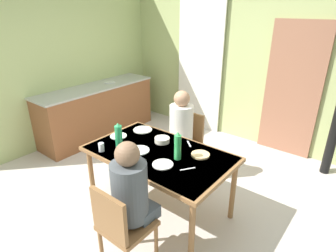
{
  "coord_description": "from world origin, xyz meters",
  "views": [
    {
      "loc": [
        1.98,
        -2.11,
        2.17
      ],
      "look_at": [
        0.28,
        0.0,
        1.0
      ],
      "focal_mm": 29.88,
      "sensor_mm": 36.0,
      "label": 1
    }
  ],
  "objects": [
    {
      "name": "water_bottle_green_far",
      "position": [
        -0.15,
        -0.32,
        0.88
      ],
      "size": [
        0.08,
        0.08,
        0.28
      ],
      "color": "#279B57",
      "rests_on": "dining_table"
    },
    {
      "name": "drinking_glass_by_near_diner",
      "position": [
        -0.21,
        -0.51,
        0.79
      ],
      "size": [
        0.06,
        0.06,
        0.09
      ],
      "primitive_type": "cylinder",
      "color": "silver",
      "rests_on": "dining_table"
    },
    {
      "name": "dinner_plate_near_left",
      "position": [
        0.1,
        -0.26,
        0.75
      ],
      "size": [
        0.22,
        0.22,
        0.01
      ],
      "primitive_type": "cylinder",
      "color": "white",
      "rests_on": "dining_table"
    },
    {
      "name": "person_near_diner",
      "position": [
        0.56,
        -0.82,
        0.78
      ],
      "size": [
        0.3,
        0.37,
        0.77
      ],
      "color": "#45505A",
      "rests_on": "ground_plane"
    },
    {
      "name": "chair_near_diner",
      "position": [
        0.56,
        -0.96,
        0.5
      ],
      "size": [
        0.4,
        0.4,
        0.87
      ],
      "color": "brown",
      "rests_on": "ground_plane"
    },
    {
      "name": "curtain_panel",
      "position": [
        -0.72,
        2.16,
        1.17
      ],
      "size": [
        0.9,
        0.03,
        2.35
      ],
      "primitive_type": "cube",
      "color": "white",
      "rests_on": "ground_plane"
    },
    {
      "name": "dinner_plate_near_right",
      "position": [
        -0.34,
        -0.16,
        0.75
      ],
      "size": [
        0.2,
        0.2,
        0.01
      ],
      "primitive_type": "cylinder",
      "color": "white",
      "rests_on": "dining_table"
    },
    {
      "name": "dinner_plate_far_side",
      "position": [
        -0.24,
        0.15,
        0.75
      ],
      "size": [
        0.23,
        0.23,
        0.01
      ],
      "primitive_type": "cylinder",
      "color": "white",
      "rests_on": "dining_table"
    },
    {
      "name": "person_far_diner",
      "position": [
        0.07,
        0.53,
        0.78
      ],
      "size": [
        0.3,
        0.37,
        0.77
      ],
      "rotation": [
        0.0,
        0.0,
        3.14
      ],
      "color": "silver",
      "rests_on": "ground_plane"
    },
    {
      "name": "bread_plate_sliced",
      "position": [
        0.66,
        0.06,
        0.76
      ],
      "size": [
        0.19,
        0.19,
        0.02
      ],
      "primitive_type": "cylinder",
      "color": "#DBB77A",
      "rests_on": "dining_table"
    },
    {
      "name": "cutlery_knife_near",
      "position": [
        0.71,
        -0.23,
        0.75
      ],
      "size": [
        0.1,
        0.13,
        0.0
      ],
      "primitive_type": "cube",
      "rotation": [
        0.0,
        0.0,
        0.98
      ],
      "color": "silver",
      "rests_on": "dining_table"
    },
    {
      "name": "door_wooden",
      "position": [
        0.91,
        2.18,
        1.0
      ],
      "size": [
        0.8,
        0.05,
        2.0
      ],
      "primitive_type": "cube",
      "color": "#946048",
      "rests_on": "ground_plane"
    },
    {
      "name": "kitchen_counter",
      "position": [
        -1.9,
        0.73,
        0.45
      ],
      "size": [
        0.61,
        2.16,
        0.91
      ],
      "color": "brown",
      "rests_on": "ground_plane"
    },
    {
      "name": "serving_bowl_center",
      "position": [
        0.16,
        0.05,
        0.77
      ],
      "size": [
        0.17,
        0.17,
        0.05
      ],
      "primitive_type": "cylinder",
      "color": "silver",
      "rests_on": "dining_table"
    },
    {
      "name": "dining_table",
      "position": [
        0.28,
        -0.15,
        0.68
      ],
      "size": [
        1.54,
        0.92,
        0.75
      ],
      "color": "brown",
      "rests_on": "ground_plane"
    },
    {
      "name": "wall_back",
      "position": [
        0.0,
        2.26,
        1.4
      ],
      "size": [
        4.66,
        0.1,
        2.79
      ],
      "primitive_type": "cube",
      "color": "#A7B372",
      "rests_on": "ground_plane"
    },
    {
      "name": "chair_far_diner",
      "position": [
        0.07,
        0.66,
        0.5
      ],
      "size": [
        0.4,
        0.4,
        0.87
      ],
      "rotation": [
        0.0,
        0.0,
        3.14
      ],
      "color": "brown",
      "rests_on": "ground_plane"
    },
    {
      "name": "cutlery_fork_near",
      "position": [
        0.42,
        0.2,
        0.75
      ],
      "size": [
        0.12,
        0.11,
        0.0
      ],
      "primitive_type": "cube",
      "rotation": [
        0.0,
        0.0,
        2.42
      ],
      "color": "silver",
      "rests_on": "dining_table"
    },
    {
      "name": "ground_plane",
      "position": [
        0.0,
        0.0,
        0.0
      ],
      "size": [
        5.87,
        5.87,
        0.0
      ],
      "primitive_type": "plane",
      "color": "beige"
    },
    {
      "name": "dinner_plate_far_center",
      "position": [
        0.48,
        -0.32,
        0.75
      ],
      "size": [
        0.2,
        0.2,
        0.01
      ],
      "primitive_type": "cylinder",
      "color": "white",
      "rests_on": "dining_table"
    },
    {
      "name": "water_bottle_green_near",
      "position": [
        0.52,
        -0.14,
        0.89
      ],
      "size": [
        0.07,
        0.07,
        0.3
      ],
      "color": "green",
      "rests_on": "dining_table"
    },
    {
      "name": "wall_left",
      "position": [
        -2.23,
        0.56,
        1.4
      ],
      "size": [
        0.1,
        3.39,
        2.79
      ],
      "primitive_type": "cube",
      "color": "#A8B774",
      "rests_on": "ground_plane"
    }
  ]
}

